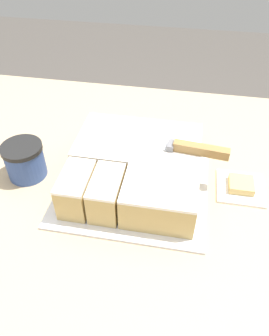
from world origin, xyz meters
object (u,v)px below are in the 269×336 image
object	(u,v)px
coffee_cup	(25,160)
cake_board	(134,182)
knife	(183,147)
cake	(136,168)
brownie	(241,184)

from	to	relation	value
coffee_cup	cake_board	bearing A→B (deg)	3.69
cake_board	coffee_cup	xyz separation A→B (m)	(-0.27, -0.02, 0.04)
knife	coffee_cup	xyz separation A→B (m)	(-0.38, -0.05, -0.06)
cake_board	coffee_cup	distance (m)	0.28
cake_board	cake	xyz separation A→B (m)	(0.00, 0.00, 0.05)
cake_board	cake	size ratio (longest dim) A/B	1.18
cake_board	brownie	size ratio (longest dim) A/B	6.13
brownie	coffee_cup	bearing A→B (deg)	-175.31
coffee_cup	brownie	size ratio (longest dim) A/B	1.71
cake_board	knife	world-z (taller)	knife
brownie	knife	bearing A→B (deg)	176.84
cake_board	brownie	distance (m)	0.26
cake_board	cake	world-z (taller)	cake
brownie	cake_board	bearing A→B (deg)	-174.25
cake_board	knife	size ratio (longest dim) A/B	1.06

